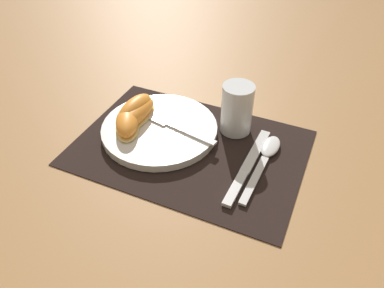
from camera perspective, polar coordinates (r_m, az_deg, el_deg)
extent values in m
plane|color=#A37547|center=(0.74, -0.38, -0.60)|extent=(3.00, 3.00, 0.00)
cube|color=black|center=(0.74, -0.38, -0.49)|extent=(0.44, 0.31, 0.00)
cylinder|color=white|center=(0.77, -4.96, 2.27)|extent=(0.24, 0.24, 0.02)
cylinder|color=silver|center=(0.76, 6.86, 5.35)|extent=(0.06, 0.06, 0.10)
cylinder|color=yellow|center=(0.77, 6.72, 3.92)|extent=(0.05, 0.05, 0.06)
cube|color=silver|center=(0.66, 6.65, -6.71)|extent=(0.02, 0.09, 0.01)
cube|color=silver|center=(0.74, 9.67, -1.06)|extent=(0.02, 0.13, 0.01)
cube|color=silver|center=(0.68, 9.47, -5.38)|extent=(0.02, 0.13, 0.01)
ellipsoid|color=silver|center=(0.75, 11.88, -0.34)|extent=(0.04, 0.07, 0.01)
cube|color=silver|center=(0.74, -0.18, 1.66)|extent=(0.12, 0.04, 0.00)
cube|color=silver|center=(0.79, -5.70, 4.10)|extent=(0.07, 0.04, 0.00)
ellipsoid|color=#F4DB84|center=(0.80, -8.50, 4.45)|extent=(0.06, 0.11, 0.01)
ellipsoid|color=orange|center=(0.79, -8.62, 5.44)|extent=(0.05, 0.10, 0.04)
ellipsoid|color=#F4DB84|center=(0.78, -8.51, 3.70)|extent=(0.05, 0.13, 0.01)
ellipsoid|color=orange|center=(0.78, -8.60, 4.52)|extent=(0.05, 0.12, 0.03)
ellipsoid|color=#F4DB84|center=(0.77, -9.77, 2.54)|extent=(0.09, 0.11, 0.01)
ellipsoid|color=orange|center=(0.76, -9.89, 3.38)|extent=(0.08, 0.10, 0.03)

